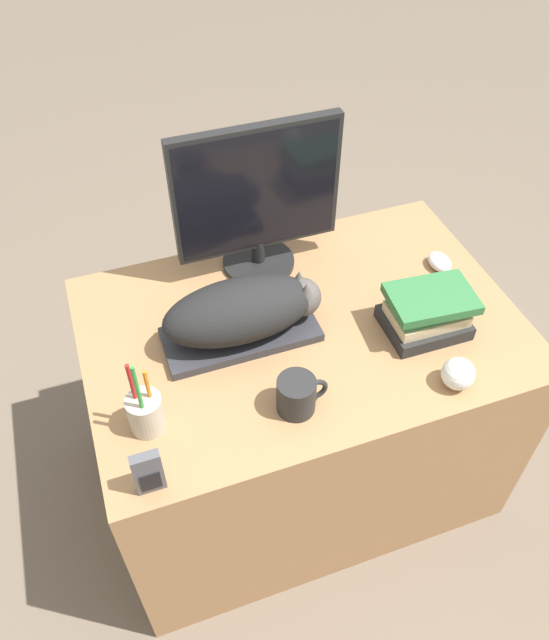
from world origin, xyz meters
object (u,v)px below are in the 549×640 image
Objects in this scene: coffee_mug at (297,395)px; pen_cup at (146,412)px; phone at (148,473)px; book_stack at (427,312)px; baseball at (458,374)px; keyboard at (241,334)px; computer_mouse at (440,262)px; cat at (245,309)px; monitor at (257,198)px.

pen_cup reaches higher than coffee_mug.
phone is 0.54× the size of book_stack.
book_stack is at bearing 84.17° from baseball.
baseball is at bearing -35.74° from keyboard.
phone reaches higher than baseball.
coffee_mug reaches higher than baseball.
keyboard is 0.53m from baseball.
phone is at bearing -177.92° from baseball.
keyboard is 4.70× the size of computer_mouse.
book_stack reaches higher than computer_mouse.
cat is 0.60m from computer_mouse.
computer_mouse is at bearing 6.59° from keyboard.
phone reaches higher than book_stack.
book_stack reaches higher than coffee_mug.
coffee_mug is at bearing -10.66° from pen_cup.
coffee_mug is 0.38m from baseball.
baseball is 0.35× the size of book_stack.
cat is (0.01, 0.00, 0.09)m from keyboard.
computer_mouse is 0.99m from phone.
baseball is (0.30, -0.56, -0.19)m from monitor.
coffee_mug is at bearing -150.03° from computer_mouse.
phone is (-0.30, -0.34, 0.05)m from keyboard.
book_stack is (0.45, -0.12, 0.04)m from keyboard.
pen_cup is 0.73m from book_stack.
cat is at bearing 143.30° from baseball.
coffee_mug is (0.04, -0.25, -0.05)m from cat.
monitor is 3.67× the size of coffee_mug.
computer_mouse is 1.06× the size of baseball.
computer_mouse is at bearing 16.18° from pen_cup.
cat is at bearing 164.18° from book_stack.
pen_cup is (-0.27, -0.19, 0.04)m from keyboard.
phone is (-0.91, -0.41, 0.04)m from computer_mouse.
monitor reaches higher than cat.
coffee_mug is at bearing 14.27° from phone.
phone is (-0.02, -0.15, 0.01)m from pen_cup.
book_stack is (0.44, -0.12, -0.04)m from cat.
cat is 0.31m from monitor.
baseball is (0.43, -0.31, 0.03)m from keyboard.
monitor reaches higher than phone.
monitor is 0.75m from phone.
monitor reaches higher than book_stack.
baseball is 0.19m from book_stack.
monitor is 5.37× the size of computer_mouse.
monitor reaches higher than computer_mouse.
book_stack is (0.75, 0.21, -0.00)m from phone.
monitor reaches higher than keyboard.
computer_mouse is 0.37× the size of book_stack.
phone is at bearing -98.94° from pen_cup.
monitor is 5.68× the size of baseball.
keyboard is 0.33m from pen_cup.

